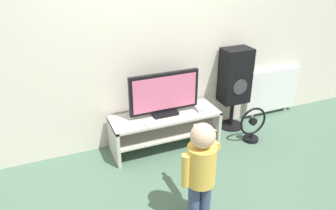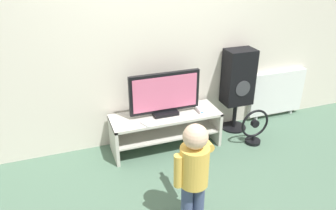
{
  "view_description": "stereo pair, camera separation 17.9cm",
  "coord_description": "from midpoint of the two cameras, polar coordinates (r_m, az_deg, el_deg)",
  "views": [
    {
      "loc": [
        -1.28,
        -2.92,
        2.2
      ],
      "look_at": [
        0.0,
        0.13,
        0.6
      ],
      "focal_mm": 35.0,
      "sensor_mm": 36.0,
      "label": 1
    },
    {
      "loc": [
        -1.11,
        -2.98,
        2.2
      ],
      "look_at": [
        0.0,
        0.13,
        0.6
      ],
      "focal_mm": 35.0,
      "sensor_mm": 36.0,
      "label": 2
    }
  ],
  "objects": [
    {
      "name": "wall_back",
      "position": [
        3.78,
        -0.66,
        12.02
      ],
      "size": [
        10.0,
        0.06,
        2.6
      ],
      "color": "silver",
      "rests_on": "ground_plane"
    },
    {
      "name": "floor_fan",
      "position": [
        4.16,
        16.01,
        -3.92
      ],
      "size": [
        0.37,
        0.19,
        0.46
      ],
      "color": "black",
      "rests_on": "ground_plane"
    },
    {
      "name": "radiator",
      "position": [
        4.85,
        19.41,
        2.04
      ],
      "size": [
        0.84,
        0.08,
        0.68
      ],
      "color": "white",
      "rests_on": "ground_plane"
    },
    {
      "name": "game_console",
      "position": [
        3.92,
        6.69,
        -0.73
      ],
      "size": [
        0.05,
        0.19,
        0.04
      ],
      "color": "white",
      "rests_on": "tv_stand"
    },
    {
      "name": "remote_primary",
      "position": [
        3.6,
        -2.65,
        -3.37
      ],
      "size": [
        0.08,
        0.13,
        0.03
      ],
      "color": "white",
      "rests_on": "tv_stand"
    },
    {
      "name": "child",
      "position": [
        2.77,
        6.42,
        -10.53
      ],
      "size": [
        0.37,
        0.53,
        0.96
      ],
      "color": "#3F4C72",
      "rests_on": "ground_plane"
    },
    {
      "name": "television",
      "position": [
        3.73,
        0.81,
        1.85
      ],
      "size": [
        0.83,
        0.2,
        0.51
      ],
      "color": "black",
      "rests_on": "tv_stand"
    },
    {
      "name": "speaker_tower",
      "position": [
        4.25,
        13.31,
        4.37
      ],
      "size": [
        0.37,
        0.33,
        1.09
      ],
      "color": "black",
      "rests_on": "ground_plane"
    },
    {
      "name": "tv_stand",
      "position": [
        3.89,
        0.88,
        -3.54
      ],
      "size": [
        1.29,
        0.45,
        0.44
      ],
      "color": "beige",
      "rests_on": "ground_plane"
    },
    {
      "name": "ground_plane",
      "position": [
        3.87,
        2.02,
        -8.9
      ],
      "size": [
        16.0,
        16.0,
        0.0
      ],
      "primitive_type": "plane",
      "color": "#4C6B56"
    }
  ]
}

